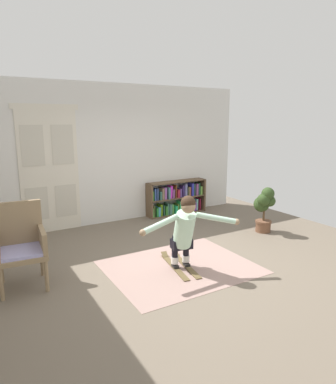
{
  "coord_description": "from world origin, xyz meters",
  "views": [
    {
      "loc": [
        -2.74,
        -4.21,
        2.16
      ],
      "look_at": [
        -0.08,
        0.32,
        1.05
      ],
      "focal_mm": 32.0,
      "sensor_mm": 36.0,
      "label": 1
    }
  ],
  "objects_px": {
    "wicker_chair": "(20,243)",
    "person_skier": "(185,228)",
    "skis_pair": "(179,265)",
    "potted_plant": "(264,207)",
    "bookshelf": "(176,199)"
  },
  "relations": [
    {
      "from": "potted_plant",
      "to": "person_skier",
      "type": "relative_size",
      "value": 0.62
    },
    {
      "from": "potted_plant",
      "to": "skis_pair",
      "type": "relative_size",
      "value": 0.9
    },
    {
      "from": "bookshelf",
      "to": "person_skier",
      "type": "relative_size",
      "value": 1.01
    },
    {
      "from": "wicker_chair",
      "to": "skis_pair",
      "type": "distance_m",
      "value": 2.25
    },
    {
      "from": "bookshelf",
      "to": "potted_plant",
      "type": "bearing_deg",
      "value": -69.21
    },
    {
      "from": "bookshelf",
      "to": "person_skier",
      "type": "xyz_separation_m",
      "value": [
        -1.55,
        -2.73,
        0.31
      ]
    },
    {
      "from": "potted_plant",
      "to": "person_skier",
      "type": "bearing_deg",
      "value": -162.71
    },
    {
      "from": "potted_plant",
      "to": "bookshelf",
      "type": "bearing_deg",
      "value": 110.79
    },
    {
      "from": "wicker_chair",
      "to": "person_skier",
      "type": "xyz_separation_m",
      "value": [
        2.07,
        -0.74,
        0.08
      ]
    },
    {
      "from": "wicker_chair",
      "to": "person_skier",
      "type": "bearing_deg",
      "value": -19.75
    },
    {
      "from": "bookshelf",
      "to": "skis_pair",
      "type": "bearing_deg",
      "value": -120.83
    },
    {
      "from": "wicker_chair",
      "to": "skis_pair",
      "type": "bearing_deg",
      "value": -14.91
    },
    {
      "from": "wicker_chair",
      "to": "potted_plant",
      "type": "bearing_deg",
      "value": -0.31
    },
    {
      "from": "wicker_chair",
      "to": "potted_plant",
      "type": "relative_size",
      "value": 1.21
    },
    {
      "from": "wicker_chair",
      "to": "person_skier",
      "type": "height_order",
      "value": "person_skier"
    }
  ]
}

